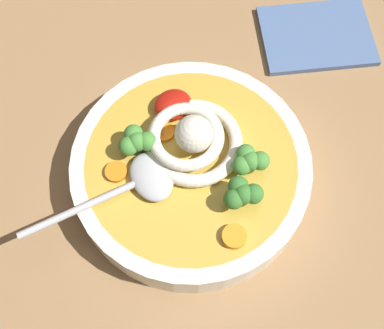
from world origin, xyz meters
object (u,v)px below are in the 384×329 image
Objects in this scene: noodle_pile at (192,139)px; soup_bowl at (192,173)px; folded_napkin at (317,36)px; soup_spoon at (141,185)px.

soup_bowl is at bearing 64.54° from noodle_pile.
noodle_pile is (-1.04, -2.18, 3.75)cm from soup_bowl.
folded_napkin is (-24.25, -11.53, -2.01)cm from soup_bowl.
soup_bowl is 1.56× the size of soup_spoon.
noodle_pile is 0.81× the size of folded_napkin.
soup_spoon is at bearing 0.53° from soup_bowl.
soup_bowl is at bearing -180.00° from soup_spoon.
soup_spoon is (6.10, 0.06, 3.06)cm from soup_bowl.
soup_bowl is 4.46cm from noodle_pile.
soup_bowl is at bearing 25.42° from folded_napkin.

